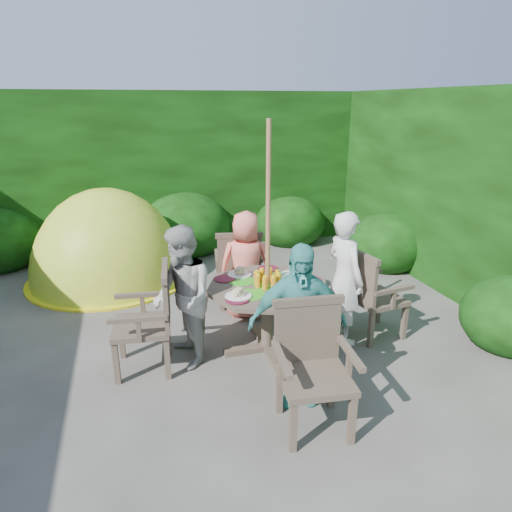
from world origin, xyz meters
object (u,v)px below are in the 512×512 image
object	(u,v)px
patio_table	(268,296)
parasol_pole	(268,244)
garden_chair_front	(312,364)
child_left	(183,298)
child_right	(345,278)
garden_chair_back	(239,267)
child_back	(246,265)
child_front	(298,325)
garden_chair_right	(371,293)
garden_chair_left	(150,318)
dome_tent	(111,279)

from	to	relation	value
patio_table	parasol_pole	distance (m)	0.52
garden_chair_front	child_left	bearing A→B (deg)	132.08
parasol_pole	child_right	distance (m)	0.91
garden_chair_back	child_left	size ratio (longest dim) A/B	0.69
child_back	child_front	world-z (taller)	child_front
child_right	child_back	xyz separation A→B (m)	(-0.80, 0.80, -0.07)
garden_chair_right	child_front	size ratio (longest dim) A/B	0.67
parasol_pole	child_back	size ratio (longest dim) A/B	1.80
garden_chair_left	garden_chair_front	size ratio (longest dim) A/B	1.01
patio_table	child_back	size ratio (longest dim) A/B	0.97
parasol_pole	garden_chair_right	size ratio (longest dim) A/B	2.44
garden_chair_left	garden_chair_front	bearing A→B (deg)	51.50
child_right	garden_chair_right	bearing A→B (deg)	-101.66
garden_chair_left	garden_chair_back	distance (m)	1.55
parasol_pole	child_back	world-z (taller)	parasol_pole
garden_chair_front	child_front	size ratio (longest dim) A/B	0.69
garden_chair_right	child_front	bearing A→B (deg)	117.59
garden_chair_back	child_left	distance (m)	1.36
garden_chair_back	parasol_pole	bearing A→B (deg)	100.06
child_right	child_back	distance (m)	1.13
patio_table	garden_chair_left	bearing A→B (deg)	-179.48
child_back	child_front	xyz separation A→B (m)	(0.00, -1.60, 0.06)
garden_chair_right	child_left	size ratio (longest dim) A/B	0.69
patio_table	child_right	bearing A→B (deg)	-0.05
patio_table	garden_chair_right	bearing A→B (deg)	-0.61
garden_chair_front	child_front	world-z (taller)	child_front
dome_tent	garden_chair_right	bearing A→B (deg)	-52.31
garden_chair_left	child_back	world-z (taller)	child_back
parasol_pole	dome_tent	distance (m)	3.06
patio_table	garden_chair_left	distance (m)	1.10
garden_chair_right	child_left	xyz separation A→B (m)	(-1.90, 0.01, 0.18)
dome_tent	patio_table	bearing A→B (deg)	-67.23
patio_table	garden_chair_front	xyz separation A→B (m)	(0.00, -1.10, -0.09)
child_back	child_right	bearing A→B (deg)	150.80
parasol_pole	dome_tent	xyz separation A→B (m)	(-1.52, 2.42, -1.10)
parasol_pole	child_left	bearing A→B (deg)	-179.98
child_right	child_left	xyz separation A→B (m)	(-1.60, -0.00, -0.02)
patio_table	parasol_pole	size ratio (longest dim) A/B	0.54
garden_chair_left	garden_chair_back	xyz separation A→B (m)	(1.08, 1.11, -0.01)
child_left	dome_tent	bearing A→B (deg)	-172.32
child_back	child_front	size ratio (longest dim) A/B	0.91
garden_chair_right	child_left	world-z (taller)	child_left
child_right	child_front	world-z (taller)	child_right
patio_table	child_left	xyz separation A→B (m)	(-0.80, -0.00, 0.08)
dome_tent	garden_chair_back	bearing A→B (deg)	-50.63
child_front	child_left	bearing A→B (deg)	144.90
child_right	child_front	bearing A→B (deg)	125.47
child_left	garden_chair_right	bearing A→B (deg)	80.71
child_front	dome_tent	distance (m)	3.62
garden_chair_front	child_front	xyz separation A→B (m)	(-0.01, 0.30, 0.18)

